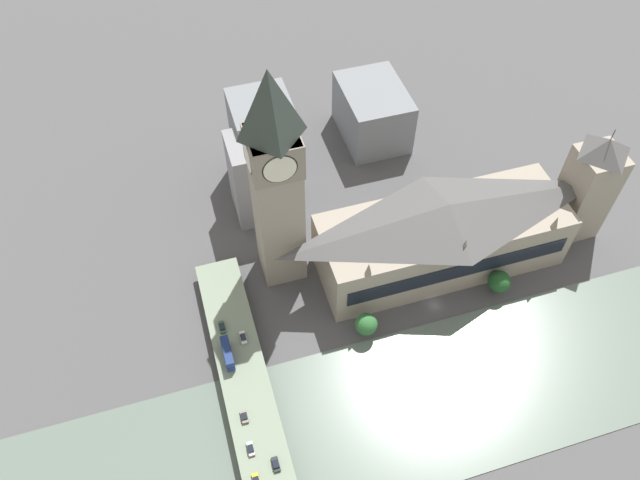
{
  "coord_description": "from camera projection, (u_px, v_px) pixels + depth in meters",
  "views": [
    {
      "loc": [
        -95.23,
        68.43,
        174.98
      ],
      "look_at": [
        22.25,
        32.86,
        19.92
      ],
      "focal_mm": 35.0,
      "sensor_mm": 36.0,
      "label": 1
    }
  ],
  "objects": [
    {
      "name": "tree_embankment_near",
      "position": [
        499.0,
        281.0,
        204.58
      ],
      "size": [
        7.46,
        7.46,
        9.86
      ],
      "color": "brown",
      "rests_on": "ground_plane"
    },
    {
      "name": "victoria_tower",
      "position": [
        588.0,
        186.0,
        210.41
      ],
      "size": [
        14.05,
        14.05,
        46.56
      ],
      "color": "gray",
      "rests_on": "ground_plane"
    },
    {
      "name": "city_block_east",
      "position": [
        264.0,
        141.0,
        229.18
      ],
      "size": [
        23.61,
        21.35,
        35.63
      ],
      "color": "slate",
      "rests_on": "ground_plane"
    },
    {
      "name": "car_northbound_mid",
      "position": [
        276.0,
        464.0,
        167.56
      ],
      "size": [
        4.1,
        1.85,
        1.34
      ],
      "color": "black",
      "rests_on": "road_bridge"
    },
    {
      "name": "clock_tower",
      "position": [
        276.0,
        179.0,
        181.83
      ],
      "size": [
        15.07,
        15.07,
        82.01
      ],
      "color": "gray",
      "rests_on": "ground_plane"
    },
    {
      "name": "river_water",
      "position": [
        475.0,
        386.0,
        187.95
      ],
      "size": [
        48.62,
        360.0,
        0.3
      ],
      "primitive_type": "cube",
      "color": "slate",
      "rests_on": "ground_plane"
    },
    {
      "name": "city_block_west",
      "position": [
        373.0,
        113.0,
        249.29
      ],
      "size": [
        32.05,
        23.93,
        22.35
      ],
      "color": "slate",
      "rests_on": "ground_plane"
    },
    {
      "name": "double_decker_bus_rear",
      "position": [
        227.0,
        353.0,
        186.18
      ],
      "size": [
        10.21,
        2.54,
        4.66
      ],
      "color": "navy",
      "rests_on": "road_bridge"
    },
    {
      "name": "car_southbound_lead",
      "position": [
        222.0,
        327.0,
        193.87
      ],
      "size": [
        4.41,
        1.79,
        1.4
      ],
      "color": "#2D5638",
      "rests_on": "road_bridge"
    },
    {
      "name": "city_block_center",
      "position": [
        264.0,
        176.0,
        220.29
      ],
      "size": [
        18.12,
        22.83,
        32.82
      ],
      "color": "gray",
      "rests_on": "ground_plane"
    },
    {
      "name": "road_bridge",
      "position": [
        260.0,
        444.0,
        172.75
      ],
      "size": [
        129.25,
        14.07,
        5.46
      ],
      "color": "#5D6A59",
      "rests_on": "ground_plane"
    },
    {
      "name": "car_southbound_extra",
      "position": [
        251.0,
        449.0,
        170.09
      ],
      "size": [
        3.94,
        1.78,
        1.5
      ],
      "color": "silver",
      "rests_on": "road_bridge"
    },
    {
      "name": "car_southbound_mid",
      "position": [
        244.0,
        417.0,
        175.8
      ],
      "size": [
        3.83,
        1.89,
        1.42
      ],
      "color": "slate",
      "rests_on": "road_bridge"
    },
    {
      "name": "car_northbound_lead",
      "position": [
        243.0,
        337.0,
        191.6
      ],
      "size": [
        4.46,
        1.86,
        1.31
      ],
      "color": "silver",
      "rests_on": "road_bridge"
    },
    {
      "name": "parliament_hall",
      "position": [
        442.0,
        234.0,
        206.4
      ],
      "size": [
        28.64,
        82.39,
        28.95
      ],
      "color": "gray",
      "rests_on": "ground_plane"
    },
    {
      "name": "ground_plane",
      "position": [
        434.0,
        305.0,
        206.08
      ],
      "size": [
        600.0,
        600.0,
        0.0
      ],
      "primitive_type": "plane",
      "color": "#4C4C4F"
    },
    {
      "name": "tree_embankment_mid",
      "position": [
        366.0,
        324.0,
        194.72
      ],
      "size": [
        7.12,
        7.12,
        9.54
      ],
      "color": "brown",
      "rests_on": "ground_plane"
    }
  ]
}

